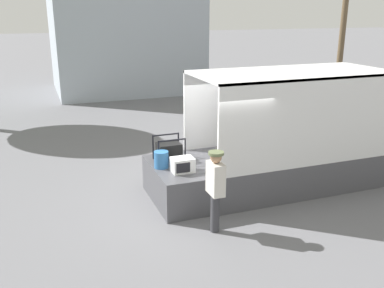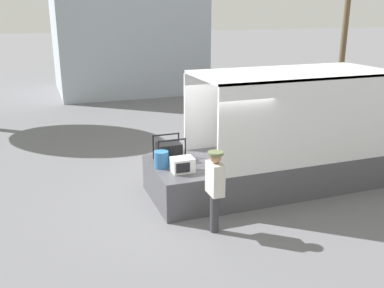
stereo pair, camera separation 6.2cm
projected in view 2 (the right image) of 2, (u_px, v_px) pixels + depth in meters
name	position (u px, v px, depth m)	size (l,w,h in m)	color
ground_plane	(199.00, 197.00, 10.13)	(160.00, 160.00, 0.00)	slate
box_truck	(343.00, 143.00, 11.17)	(6.96, 2.14, 2.86)	navy
tailgate_deck	(177.00, 183.00, 9.82)	(1.10, 2.03, 0.86)	#4C4C51
microwave	(182.00, 165.00, 9.31)	(0.48, 0.37, 0.32)	white
portable_generator	(170.00, 151.00, 10.01)	(0.67, 0.52, 0.58)	black
orange_bucket	(161.00, 159.00, 9.55)	(0.33, 0.33, 0.38)	#3370B2
worker_person	(215.00, 184.00, 8.26)	(0.30, 0.44, 1.68)	#38383D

